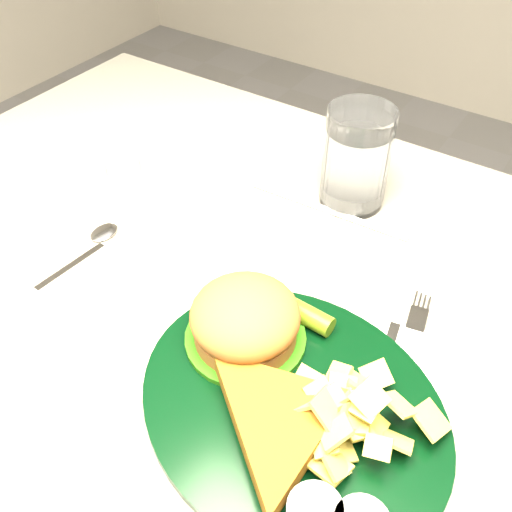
{
  "coord_description": "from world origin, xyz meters",
  "views": [
    {
      "loc": [
        0.22,
        -0.36,
        1.22
      ],
      "look_at": [
        -0.03,
        0.01,
        0.8
      ],
      "focal_mm": 40.0,
      "sensor_mm": 36.0,
      "label": 1
    }
  ],
  "objects_px": {
    "dinner_plate": "(293,386)",
    "water_glass": "(356,158)",
    "fork_napkin": "(387,359)",
    "table": "(268,470)"
  },
  "relations": [
    {
      "from": "water_glass",
      "to": "table",
      "type": "bearing_deg",
      "value": -85.82
    },
    {
      "from": "table",
      "to": "fork_napkin",
      "type": "height_order",
      "value": "fork_napkin"
    },
    {
      "from": "table",
      "to": "water_glass",
      "type": "bearing_deg",
      "value": 94.18
    },
    {
      "from": "dinner_plate",
      "to": "fork_napkin",
      "type": "height_order",
      "value": "dinner_plate"
    },
    {
      "from": "dinner_plate",
      "to": "water_glass",
      "type": "bearing_deg",
      "value": 120.39
    },
    {
      "from": "dinner_plate",
      "to": "water_glass",
      "type": "distance_m",
      "value": 0.33
    },
    {
      "from": "dinner_plate",
      "to": "fork_napkin",
      "type": "distance_m",
      "value": 0.11
    },
    {
      "from": "dinner_plate",
      "to": "table",
      "type": "bearing_deg",
      "value": 143.7
    },
    {
      "from": "table",
      "to": "dinner_plate",
      "type": "bearing_deg",
      "value": -49.41
    },
    {
      "from": "water_glass",
      "to": "fork_napkin",
      "type": "height_order",
      "value": "water_glass"
    }
  ]
}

